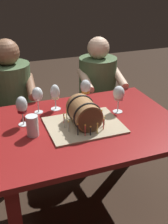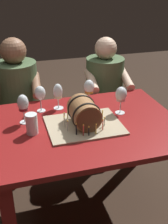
{
  "view_description": "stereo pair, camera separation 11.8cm",
  "coord_description": "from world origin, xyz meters",
  "px_view_note": "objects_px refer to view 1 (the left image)",
  "views": [
    {
      "loc": [
        -0.59,
        -1.52,
        1.64
      ],
      "look_at": [
        -0.03,
        -0.02,
        0.84
      ],
      "focal_mm": 45.89,
      "sensor_mm": 36.0,
      "label": 1
    },
    {
      "loc": [
        -0.48,
        -1.56,
        1.64
      ],
      "look_at": [
        -0.03,
        -0.02,
        0.84
      ],
      "focal_mm": 45.89,
      "sensor_mm": 36.0,
      "label": 2
    }
  ],
  "objects_px": {
    "person_seated_left": "(13,112)",
    "person_seated_right": "(97,102)",
    "wine_glass_rose": "(119,94)",
    "dining_table": "(87,139)",
    "wine_glass_amber": "(86,88)",
    "wine_glass_white": "(55,93)",
    "beer_pint": "(32,126)",
    "wine_glass_red": "(22,106)",
    "wine_glass_empty": "(37,95)",
    "barrel_cake": "(84,115)"
  },
  "relations": [
    {
      "from": "dining_table",
      "to": "wine_glass_red",
      "type": "relative_size",
      "value": 6.17
    },
    {
      "from": "wine_glass_rose",
      "to": "wine_glass_empty",
      "type": "bearing_deg",
      "value": 160.5
    },
    {
      "from": "wine_glass_rose",
      "to": "person_seated_right",
      "type": "xyz_separation_m",
      "value": [
        0.12,
        0.65,
        -0.35
      ]
    },
    {
      "from": "wine_glass_red",
      "to": "person_seated_left",
      "type": "xyz_separation_m",
      "value": [
        -0.0,
        0.61,
        -0.33
      ]
    },
    {
      "from": "wine_glass_empty",
      "to": "wine_glass_amber",
      "type": "bearing_deg",
      "value": 3.22
    },
    {
      "from": "wine_glass_rose",
      "to": "wine_glass_amber",
      "type": "distance_m",
      "value": 0.26
    },
    {
      "from": "wine_glass_white",
      "to": "person_seated_left",
      "type": "relative_size",
      "value": 0.16
    },
    {
      "from": "dining_table",
      "to": "wine_glass_amber",
      "type": "bearing_deg",
      "value": 70.96
    },
    {
      "from": "wine_glass_empty",
      "to": "beer_pint",
      "type": "distance_m",
      "value": 0.32
    },
    {
      "from": "beer_pint",
      "to": "wine_glass_red",
      "type": "bearing_deg",
      "value": 101.83
    },
    {
      "from": "wine_glass_empty",
      "to": "person_seated_right",
      "type": "relative_size",
      "value": 0.17
    },
    {
      "from": "wine_glass_empty",
      "to": "person_seated_left",
      "type": "xyz_separation_m",
      "value": [
        -0.13,
        0.47,
        -0.33
      ]
    },
    {
      "from": "barrel_cake",
      "to": "wine_glass_white",
      "type": "bearing_deg",
      "value": 109.02
    },
    {
      "from": "wine_glass_white",
      "to": "wine_glass_empty",
      "type": "distance_m",
      "value": 0.13
    },
    {
      "from": "dining_table",
      "to": "beer_pint",
      "type": "bearing_deg",
      "value": -176.71
    },
    {
      "from": "wine_glass_white",
      "to": "beer_pint",
      "type": "distance_m",
      "value": 0.38
    },
    {
      "from": "wine_glass_red",
      "to": "wine_glass_empty",
      "type": "xyz_separation_m",
      "value": [
        0.13,
        0.14,
        0.0
      ]
    },
    {
      "from": "wine_glass_white",
      "to": "person_seated_right",
      "type": "bearing_deg",
      "value": 41.39
    },
    {
      "from": "dining_table",
      "to": "wine_glass_amber",
      "type": "height_order",
      "value": "wine_glass_amber"
    },
    {
      "from": "wine_glass_red",
      "to": "barrel_cake",
      "type": "bearing_deg",
      "value": -22.97
    },
    {
      "from": "wine_glass_rose",
      "to": "wine_glass_amber",
      "type": "height_order",
      "value": "wine_glass_rose"
    },
    {
      "from": "wine_glass_amber",
      "to": "wine_glass_red",
      "type": "bearing_deg",
      "value": -161.84
    },
    {
      "from": "person_seated_left",
      "to": "wine_glass_white",
      "type": "bearing_deg",
      "value": -60.75
    },
    {
      "from": "wine_glass_rose",
      "to": "beer_pint",
      "type": "height_order",
      "value": "wine_glass_rose"
    },
    {
      "from": "wine_glass_rose",
      "to": "wine_glass_red",
      "type": "distance_m",
      "value": 0.66
    },
    {
      "from": "wine_glass_amber",
      "to": "beer_pint",
      "type": "bearing_deg",
      "value": -145.7
    },
    {
      "from": "dining_table",
      "to": "beer_pint",
      "type": "relative_size",
      "value": 9.35
    },
    {
      "from": "barrel_cake",
      "to": "wine_glass_empty",
      "type": "height_order",
      "value": "barrel_cake"
    },
    {
      "from": "dining_table",
      "to": "wine_glass_red",
      "type": "distance_m",
      "value": 0.48
    },
    {
      "from": "wine_glass_amber",
      "to": "beer_pint",
      "type": "xyz_separation_m",
      "value": [
        -0.46,
        -0.31,
        -0.07
      ]
    },
    {
      "from": "beer_pint",
      "to": "barrel_cake",
      "type": "bearing_deg",
      "value": -0.18
    },
    {
      "from": "dining_table",
      "to": "wine_glass_red",
      "type": "height_order",
      "value": "wine_glass_red"
    },
    {
      "from": "person_seated_left",
      "to": "wine_glass_rose",
      "type": "bearing_deg",
      "value": -44.95
    },
    {
      "from": "barrel_cake",
      "to": "person_seated_left",
      "type": "height_order",
      "value": "person_seated_left"
    },
    {
      "from": "wine_glass_rose",
      "to": "wine_glass_red",
      "type": "relative_size",
      "value": 0.98
    },
    {
      "from": "dining_table",
      "to": "wine_glass_amber",
      "type": "distance_m",
      "value": 0.39
    },
    {
      "from": "beer_pint",
      "to": "person_seated_left",
      "type": "distance_m",
      "value": 0.8
    },
    {
      "from": "barrel_cake",
      "to": "wine_glass_amber",
      "type": "xyz_separation_m",
      "value": [
        0.13,
        0.31,
        0.05
      ]
    },
    {
      "from": "wine_glass_rose",
      "to": "person_seated_left",
      "type": "xyz_separation_m",
      "value": [
        -0.66,
        0.65,
        -0.33
      ]
    },
    {
      "from": "person_seated_left",
      "to": "person_seated_right",
      "type": "distance_m",
      "value": 0.78
    },
    {
      "from": "wine_glass_white",
      "to": "person_seated_right",
      "type": "height_order",
      "value": "person_seated_right"
    },
    {
      "from": "wine_glass_rose",
      "to": "person_seated_right",
      "type": "height_order",
      "value": "person_seated_right"
    },
    {
      "from": "wine_glass_empty",
      "to": "beer_pint",
      "type": "relative_size",
      "value": 1.44
    },
    {
      "from": "wine_glass_red",
      "to": "dining_table",
      "type": "bearing_deg",
      "value": -18.65
    },
    {
      "from": "wine_glass_amber",
      "to": "person_seated_right",
      "type": "height_order",
      "value": "person_seated_right"
    },
    {
      "from": "person_seated_right",
      "to": "dining_table",
      "type": "bearing_deg",
      "value": -117.76
    },
    {
      "from": "wine_glass_white",
      "to": "beer_pint",
      "type": "xyz_separation_m",
      "value": [
        -0.22,
        -0.3,
        -0.06
      ]
    },
    {
      "from": "wine_glass_amber",
      "to": "wine_glass_empty",
      "type": "xyz_separation_m",
      "value": [
        -0.36,
        -0.02,
        0.01
      ]
    },
    {
      "from": "wine_glass_red",
      "to": "wine_glass_white",
      "type": "bearing_deg",
      "value": 30.14
    },
    {
      "from": "wine_glass_red",
      "to": "wine_glass_amber",
      "type": "height_order",
      "value": "wine_glass_red"
    }
  ]
}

